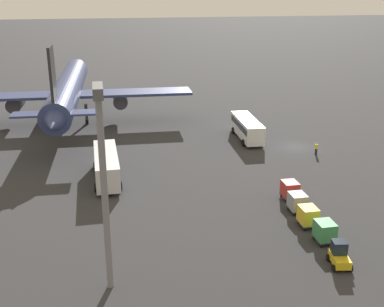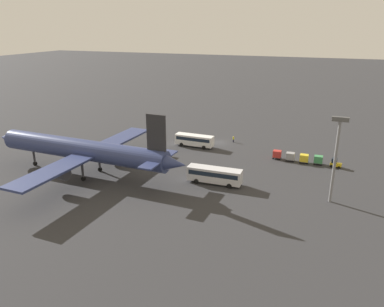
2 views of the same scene
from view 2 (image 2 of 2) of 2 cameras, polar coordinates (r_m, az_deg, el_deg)
name	(u,v)px [view 2 (image 2 of 2)]	position (r m, az deg, el deg)	size (l,w,h in m)	color
ground_plane	(219,142)	(103.78, 4.11, 1.70)	(600.00, 600.00, 0.00)	#2D2D30
airplane	(84,150)	(82.57, -16.08, 0.48)	(48.01, 41.54, 14.99)	navy
shuttle_bus_near	(194,140)	(99.50, 0.38, 2.13)	(10.43, 3.35, 3.17)	white
shuttle_bus_far	(215,174)	(76.43, 3.45, -3.20)	(11.24, 3.23, 3.33)	silver
baggage_tug	(335,163)	(91.38, 21.00, -1.39)	(2.59, 1.99, 2.10)	gold
worker_person	(233,139)	(104.04, 6.33, 2.18)	(0.38, 0.38, 1.74)	#1E1E2D
cargo_cart_green	(318,160)	(91.72, 18.70, -0.88)	(2.00, 1.69, 2.06)	#38383D
cargo_cart_yellow	(304,158)	(91.63, 16.71, -0.69)	(2.00, 1.69, 2.06)	#38383D
cargo_cart_grey	(290,156)	(92.07, 14.75, -0.41)	(2.00, 1.69, 2.06)	#38383D
cargo_cart_red	(277,154)	(92.83, 12.83, -0.09)	(2.00, 1.69, 2.06)	#38383D
light_pole	(336,151)	(70.46, 21.14, 0.42)	(2.80, 0.70, 15.99)	slate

